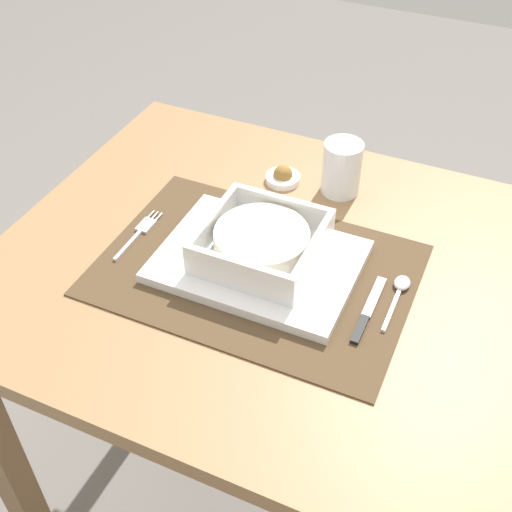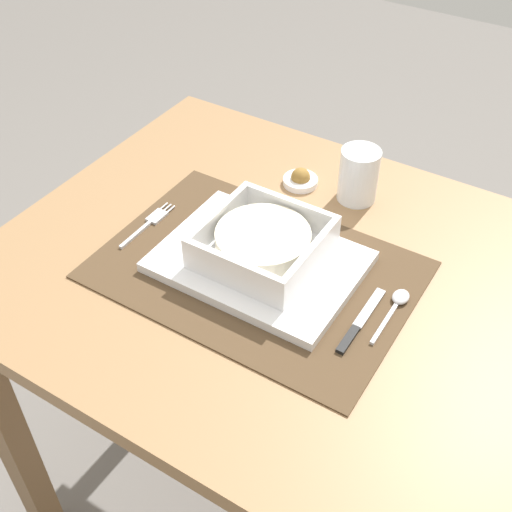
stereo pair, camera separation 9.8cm
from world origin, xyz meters
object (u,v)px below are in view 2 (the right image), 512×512
porridge_bowl (263,244)px  drinking_glass (358,178)px  condiment_saucer (300,179)px  dining_table (277,318)px  fork (151,222)px  butter_knife (359,324)px  spoon (397,303)px

porridge_bowl → drinking_glass: (0.05, 0.23, -0.00)m
porridge_bowl → condiment_saucer: size_ratio=2.78×
dining_table → condiment_saucer: bearing=110.1°
porridge_bowl → fork: size_ratio=1.31×
fork → butter_knife: 0.39m
drinking_glass → condiment_saucer: bearing=-171.4°
drinking_glass → condiment_saucer: drinking_glass is taller
drinking_glass → spoon: bearing=-51.7°
spoon → drinking_glass: 0.26m
porridge_bowl → butter_knife: porridge_bowl is taller
fork → spoon: bearing=4.1°
dining_table → butter_knife: bearing=-17.9°
fork → condiment_saucer: size_ratio=2.12×
spoon → butter_knife: bearing=-114.7°
porridge_bowl → fork: (-0.21, -0.01, -0.04)m
spoon → drinking_glass: size_ratio=1.23×
porridge_bowl → drinking_glass: drinking_glass is taller
fork → porridge_bowl: bearing=2.6°
dining_table → porridge_bowl: (-0.02, -0.01, 0.16)m
dining_table → fork: fork is taller
fork → spoon: spoon is taller
dining_table → butter_knife: 0.21m
porridge_bowl → spoon: porridge_bowl is taller
dining_table → butter_knife: size_ratio=6.27×
condiment_saucer → porridge_bowl: bearing=-76.1°
dining_table → porridge_bowl: bearing=-150.5°
fork → drinking_glass: (0.26, 0.25, 0.04)m
porridge_bowl → condiment_saucer: porridge_bowl is taller
spoon → condiment_saucer: size_ratio=1.88×
condiment_saucer → drinking_glass: bearing=8.6°
butter_knife → drinking_glass: drinking_glass is taller
butter_knife → condiment_saucer: 0.35m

